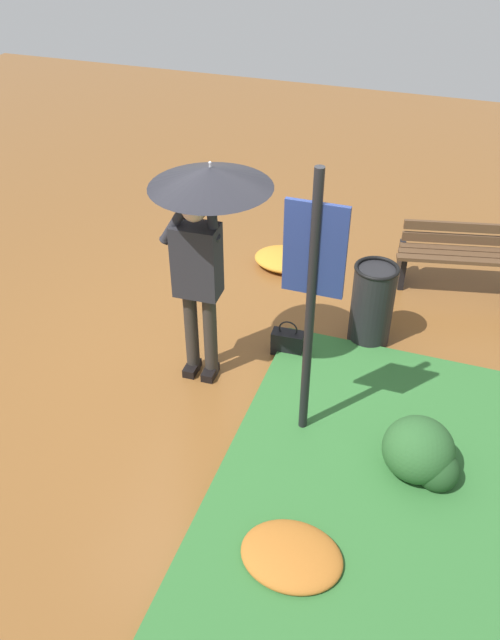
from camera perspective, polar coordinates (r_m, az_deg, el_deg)
The scene contains 9 objects.
ground_plane at distance 6.02m, azimuth -2.41°, elevation -4.29°, with size 18.00×18.00×0.00m, color brown.
person_with_umbrella at distance 5.12m, azimuth -4.03°, elevation 8.73°, with size 0.96×0.96×2.04m.
info_sign_post at distance 4.55m, azimuth 5.52°, elevation 3.36°, with size 0.44×0.07×2.30m.
handbag at distance 6.12m, azimuth 3.33°, elevation -1.97°, with size 0.31×0.16×0.37m.
park_bench at distance 7.22m, azimuth 18.44°, elevation 5.19°, with size 1.42×0.66×0.75m.
trash_bin at distance 6.22m, azimuth 10.71°, elevation 1.38°, with size 0.42×0.42×0.83m.
shrub_cluster at distance 5.12m, azimuth 14.89°, elevation -11.28°, with size 0.60×0.54×0.49m.
leaf_pile_near_person at distance 7.48m, azimuth 3.17°, elevation 5.36°, with size 0.73×0.58×0.16m.
leaf_pile_far_path at distance 4.61m, azimuth 3.68°, elevation -20.01°, with size 0.70×0.56×0.15m.
Camera 1 is at (1.74, -4.24, 3.90)m, focal length 36.35 mm.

